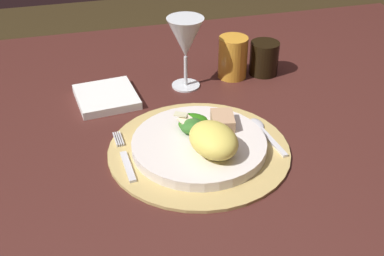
{
  "coord_description": "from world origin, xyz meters",
  "views": [
    {
      "loc": [
        -0.23,
        -0.82,
        1.29
      ],
      "look_at": [
        -0.03,
        -0.04,
        0.77
      ],
      "focal_mm": 47.38,
      "sensor_mm": 36.0,
      "label": 1
    }
  ],
  "objects": [
    {
      "name": "amber_tumbler",
      "position": [
        0.13,
        0.18,
        0.8
      ],
      "size": [
        0.07,
        0.07,
        0.1
      ],
      "primitive_type": "cylinder",
      "color": "gold",
      "rests_on": "dining_table"
    },
    {
      "name": "dark_tumbler",
      "position": [
        0.2,
        0.17,
        0.79
      ],
      "size": [
        0.07,
        0.07,
        0.08
      ],
      "primitive_type": "cylinder",
      "color": "black",
      "rests_on": "dining_table"
    },
    {
      "name": "spoon",
      "position": [
        0.1,
        -0.07,
        0.76
      ],
      "size": [
        0.03,
        0.13,
        0.01
      ],
      "color": "silver",
      "rests_on": "placemat"
    },
    {
      "name": "bread_piece",
      "position": [
        0.03,
        -0.05,
        0.79
      ],
      "size": [
        0.05,
        0.06,
        0.02
      ],
      "primitive_type": "cube",
      "rotation": [
        0.0,
        0.0,
        4.52
      ],
      "color": "tan",
      "rests_on": "dinner_plate"
    },
    {
      "name": "wine_glass",
      "position": [
        0.01,
        0.16,
        0.86
      ],
      "size": [
        0.08,
        0.08,
        0.16
      ],
      "color": "silver",
      "rests_on": "dining_table"
    },
    {
      "name": "dinner_plate",
      "position": [
        -0.03,
        -0.09,
        0.77
      ],
      "size": [
        0.25,
        0.25,
        0.02
      ],
      "primitive_type": "cylinder",
      "color": "silver",
      "rests_on": "placemat"
    },
    {
      "name": "pasta_serving",
      "position": [
        -0.01,
        -0.13,
        0.8
      ],
      "size": [
        0.1,
        0.12,
        0.05
      ],
      "primitive_type": "ellipsoid",
      "rotation": [
        0.0,
        0.0,
        1.78
      ],
      "color": "#E5D25A",
      "rests_on": "dinner_plate"
    },
    {
      "name": "salad_greens",
      "position": [
        -0.03,
        -0.05,
        0.79
      ],
      "size": [
        0.07,
        0.08,
        0.03
      ],
      "color": "#486A21",
      "rests_on": "dinner_plate"
    },
    {
      "name": "fork",
      "position": [
        -0.16,
        -0.09,
        0.76
      ],
      "size": [
        0.02,
        0.15,
        0.0
      ],
      "color": "silver",
      "rests_on": "placemat"
    },
    {
      "name": "placemat",
      "position": [
        -0.03,
        -0.09,
        0.75
      ],
      "size": [
        0.33,
        0.33,
        0.01
      ],
      "primitive_type": "cylinder",
      "color": "tan",
      "rests_on": "dining_table"
    },
    {
      "name": "napkin",
      "position": [
        -0.17,
        0.14,
        0.76
      ],
      "size": [
        0.14,
        0.14,
        0.02
      ],
      "primitive_type": "cube",
      "rotation": [
        0.0,
        0.0,
        0.11
      ],
      "color": "white",
      "rests_on": "dining_table"
    },
    {
      "name": "dining_table",
      "position": [
        0.0,
        0.0,
        0.64
      ],
      "size": [
        1.48,
        1.07,
        0.75
      ],
      "color": "#46201B",
      "rests_on": "ground"
    }
  ]
}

